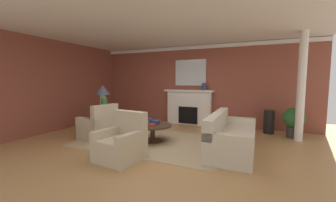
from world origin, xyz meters
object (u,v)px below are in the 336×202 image
Objects in this scene: side_table at (104,118)px; vase_on_side_table at (104,104)px; table_lamp at (103,92)px; potted_plant at (293,120)px; coffee_table at (153,129)px; vase_mantel_right at (204,87)px; sofa at (231,138)px; vase_tall_corner at (269,122)px; armchair_facing_fireplace at (121,144)px; mantel_mirror at (190,73)px; armchair_near_window at (99,127)px; fireplace at (189,108)px.

side_table is 1.97× the size of vase_on_side_table.
table_lamp reaches higher than potted_plant.
coffee_table is 2.24m from table_lamp.
side_table is 3.50m from vase_mantel_right.
sofa is 5.94× the size of vase_on_side_table.
side_table is 2.83× the size of vase_mantel_right.
vase_on_side_table is (0.15, -0.12, -0.35)m from table_lamp.
potted_plant is at bearing -21.86° from vase_tall_corner.
side_table is at bearing 138.05° from armchair_facing_fireplace.
mantel_mirror is 3.71m from armchair_near_window.
vase_mantel_right is (2.73, 1.96, 0.15)m from table_lamp.
potted_plant is (4.89, 2.25, 0.19)m from armchair_near_window.
armchair_facing_fireplace is at bearing -42.20° from vase_on_side_table.
table_lamp is 3.03× the size of vase_mantel_right.
armchair_facing_fireplace reaches higher than coffee_table.
potted_plant is (3.39, 3.28, 0.19)m from armchair_facing_fireplace.
sofa is (1.77, -2.42, -0.29)m from fireplace.
side_table is 0.82m from table_lamp.
vase_tall_corner is at bearing 51.60° from armchair_facing_fireplace.
vase_on_side_table is (-0.35, 0.66, 0.57)m from armchair_near_window.
armchair_facing_fireplace is (-0.18, -3.82, -0.28)m from fireplace.
vase_tall_corner is (2.79, 2.17, 0.01)m from coffee_table.
armchair_near_window is at bearing -129.18° from vase_mantel_right.
mantel_mirror is at bearing 44.35° from side_table.
coffee_table is (-1.95, -0.05, 0.04)m from sofa.
side_table is (-0.50, 0.78, 0.09)m from armchair_near_window.
potted_plant reaches higher than vase_tall_corner.
mantel_mirror is 1.63× the size of side_table.
fireplace reaches higher than vase_tall_corner.
sofa is 3.47m from armchair_near_window.
table_lamp reaches higher than armchair_near_window.
vase_tall_corner is at bearing 158.14° from potted_plant.
armchair_near_window is (-3.45, -0.37, 0.01)m from sofa.
sofa reaches higher than potted_plant.
potted_plant is at bearing 44.04° from armchair_facing_fireplace.
table_lamp reaches higher than fireplace.
coffee_table is (-0.18, -2.59, -1.53)m from mantel_mirror.
sofa is at bearing -53.88° from fireplace.
mantel_mirror is 4.61× the size of vase_mantel_right.
vase_on_side_table is 3.35m from vase_mantel_right.
sofa is at bearing 1.42° from coffee_table.
coffee_table is at bearing -94.21° from fireplace.
sofa reaches higher than coffee_table.
table_lamp is at bearing -164.73° from potted_plant.
table_lamp is at bearing -90.00° from side_table.
armchair_near_window is 0.94m from vase_on_side_table.
vase_mantel_right reaches higher than vase_on_side_table.
mantel_mirror is at bearing 85.98° from coffee_table.
armchair_facing_fireplace is at bearing -92.64° from fireplace.
sofa is 4.08m from table_lamp.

